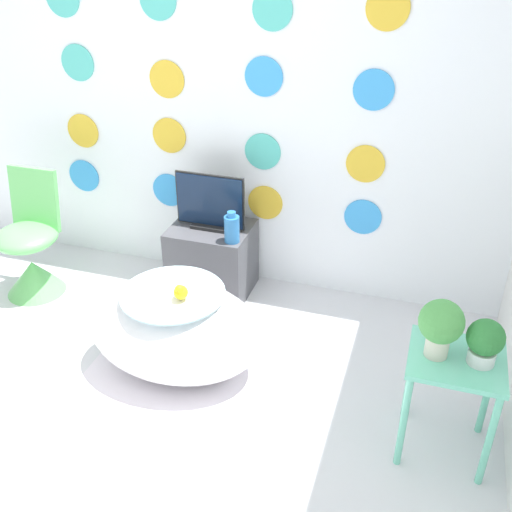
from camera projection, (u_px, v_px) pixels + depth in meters
name	position (u px, v px, depth m)	size (l,w,h in m)	color
ground_plane	(72.00, 480.00, 2.62)	(12.00, 12.00, 0.00)	silver
wall_back_dotted	(216.00, 81.00, 3.53)	(4.63, 0.05, 2.60)	white
rug	(174.00, 373.00, 3.23)	(0.93, 0.94, 0.01)	silver
bathtub	(176.00, 329.00, 3.16)	(0.94, 0.66, 0.50)	white
rubber_duck	(180.00, 292.00, 2.95)	(0.07, 0.08, 0.09)	yellow
chair	(31.00, 256.00, 3.82)	(0.39, 0.39, 0.80)	#66C166
tv_cabinet	(212.00, 259.00, 3.84)	(0.50, 0.41, 0.46)	#4C4C51
tv	(210.00, 204.00, 3.65)	(0.44, 0.12, 0.35)	black
vase	(232.00, 228.00, 3.52)	(0.09, 0.09, 0.19)	#2D72B7
side_table	(453.00, 377.00, 2.58)	(0.40, 0.36, 0.53)	#72D8B7
potted_plant_left	(441.00, 325.00, 2.47)	(0.19, 0.19, 0.27)	beige
potted_plant_right	(485.00, 341.00, 2.45)	(0.16, 0.16, 0.21)	white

